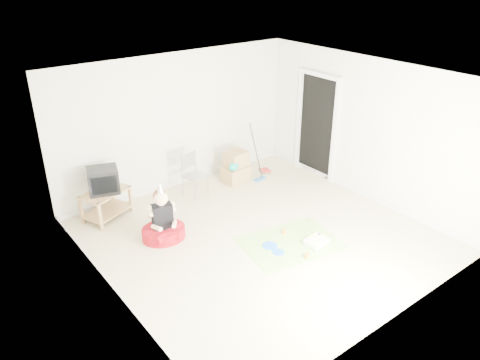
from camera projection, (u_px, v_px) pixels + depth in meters
ground at (260, 236)px, 7.65m from camera, size 5.00×5.00×0.00m
doorway_recess at (317, 127)px, 9.43m from camera, size 0.02×0.90×2.05m
tv_stand at (106, 202)px, 8.09m from camera, size 0.93×0.76×0.50m
crt_tv at (103, 180)px, 7.91m from camera, size 0.61×0.55×0.43m
folding_chair at (195, 176)px, 8.80m from camera, size 0.44×0.43×0.84m
cardboard_boxes at (236, 168)px, 9.39m from camera, size 0.54×0.44×0.63m
floor_mop at (260, 168)px, 9.47m from camera, size 0.29×0.38×1.13m
book_pile at (265, 171)px, 9.91m from camera, size 0.28×0.31×0.06m
seated_woman at (163, 226)px, 7.51m from camera, size 0.84×0.84×1.01m
party_mat at (291, 243)px, 7.46m from camera, size 1.68×1.34×0.01m
birthday_cake at (316, 242)px, 7.41m from camera, size 0.36×0.30×0.16m
blue_plate_near at (270, 246)px, 7.38m from camera, size 0.24×0.24×0.01m
blue_plate_far at (278, 252)px, 7.22m from camera, size 0.23×0.23×0.01m
orange_cup_near at (284, 231)px, 7.71m from camera, size 0.07×0.07×0.07m
orange_cup_far at (307, 256)px, 7.08m from camera, size 0.09×0.09×0.08m
blue_party_hat at (319, 236)px, 7.52m from camera, size 0.11×0.11×0.14m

